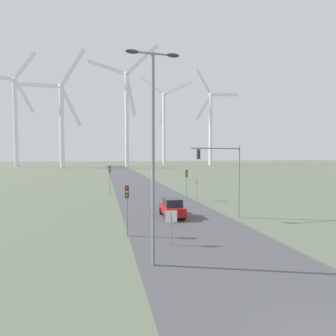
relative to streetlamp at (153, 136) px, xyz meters
name	(u,v)px	position (x,y,z in m)	size (l,w,h in m)	color
road_surface	(138,185)	(4.15, 39.68, -6.94)	(10.00, 240.00, 0.01)	#47474C
streetlamp	(153,136)	(0.00, 0.00, 0.00)	(2.86, 0.32, 11.34)	gray
stop_sign_near	(171,221)	(1.74, 2.91, -5.33)	(0.81, 0.07, 2.32)	gray
stop_sign_far	(197,185)	(9.58, 19.51, -4.89)	(0.81, 0.07, 2.94)	gray
traffic_light_post_near_left	(127,199)	(-0.93, 5.53, -4.20)	(0.28, 0.33, 3.75)	gray
traffic_light_post_near_right	(187,178)	(7.87, 18.68, -3.96)	(0.28, 0.34, 4.09)	gray
traffic_light_post_mid_left	(110,174)	(-1.72, 26.34, -3.74)	(0.28, 0.33, 4.40)	gray
traffic_light_mast_overhead	(224,167)	(8.32, 8.77, -2.08)	(4.89, 0.35, 6.86)	gray
car_approaching	(172,208)	(3.83, 10.65, -6.03)	(1.90, 4.14, 1.83)	maroon
wind_turbine_far_left	(15,114)	(-49.12, 145.85, 22.10)	(29.61, 7.07, 63.95)	white
wind_turbine_left	(62,116)	(-22.36, 123.75, 18.34)	(32.12, 10.79, 57.59)	white
wind_turbine_center	(127,109)	(10.00, 132.41, 24.50)	(37.93, 13.00, 66.34)	white
wind_turbine_right	(164,121)	(39.27, 168.68, 23.48)	(34.33, 15.69, 62.95)	white
wind_turbine_far_right	(211,122)	(64.45, 144.30, 20.73)	(27.43, 5.61, 61.00)	white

